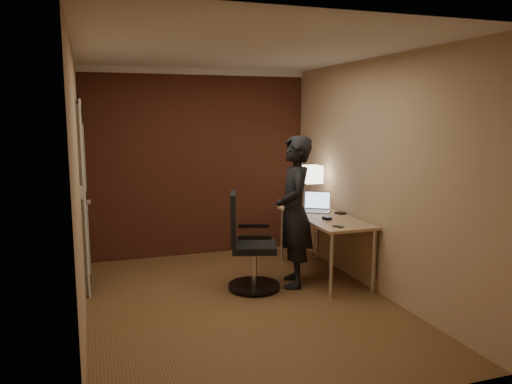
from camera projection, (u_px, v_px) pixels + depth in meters
room at (184, 158)px, 6.24m from camera, size 4.00×4.00×4.00m
desk at (329, 226)px, 5.88m from camera, size 0.60×1.50×0.73m
desk_lamp at (312, 175)px, 6.32m from camera, size 0.22×0.22×0.54m
laptop at (316, 206)px, 6.14m from camera, size 0.42×0.39×0.23m
mouse at (327, 218)px, 5.63m from camera, size 0.08×0.11×0.03m
phone at (338, 227)px, 5.26m from camera, size 0.10×0.13×0.01m
wallet at (340, 213)px, 5.95m from camera, size 0.11×0.13×0.02m
office_chair at (248, 248)px, 5.43m from camera, size 0.60×0.66×1.05m
person at (294, 212)px, 5.52m from camera, size 0.56×0.70×1.68m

